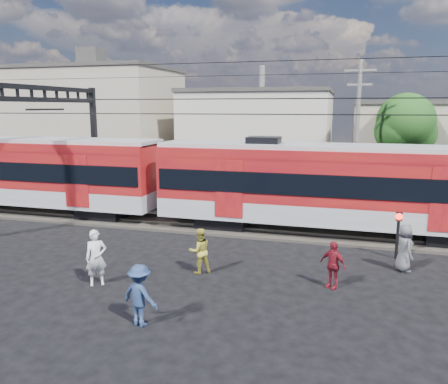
{
  "coord_description": "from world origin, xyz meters",
  "views": [
    {
      "loc": [
        5.38,
        -12.1,
        5.84
      ],
      "look_at": [
        0.63,
        5.0,
        2.37
      ],
      "focal_mm": 35.0,
      "sensor_mm": 36.0,
      "label": 1
    }
  ],
  "objects_px": {
    "commuter_train": "(337,184)",
    "pedestrian_c": "(140,295)",
    "crossing_signal": "(398,227)",
    "pedestrian_a": "(96,258)"
  },
  "relations": [
    {
      "from": "pedestrian_a",
      "to": "crossing_signal",
      "type": "xyz_separation_m",
      "value": [
        9.89,
        5.34,
        0.36
      ]
    },
    {
      "from": "commuter_train",
      "to": "crossing_signal",
      "type": "height_order",
      "value": "commuter_train"
    },
    {
      "from": "crossing_signal",
      "to": "pedestrian_a",
      "type": "bearing_deg",
      "value": -151.64
    },
    {
      "from": "commuter_train",
      "to": "pedestrian_c",
      "type": "xyz_separation_m",
      "value": [
        -4.87,
        -10.13,
        -1.54
      ]
    },
    {
      "from": "pedestrian_c",
      "to": "crossing_signal",
      "type": "relative_size",
      "value": 0.92
    },
    {
      "from": "pedestrian_c",
      "to": "pedestrian_a",
      "type": "bearing_deg",
      "value": -22.59
    },
    {
      "from": "pedestrian_c",
      "to": "crossing_signal",
      "type": "height_order",
      "value": "crossing_signal"
    },
    {
      "from": "pedestrian_a",
      "to": "pedestrian_c",
      "type": "relative_size",
      "value": 1.09
    },
    {
      "from": "pedestrian_c",
      "to": "crossing_signal",
      "type": "distance_m",
      "value": 10.42
    },
    {
      "from": "pedestrian_c",
      "to": "crossing_signal",
      "type": "bearing_deg",
      "value": -117.83
    }
  ]
}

